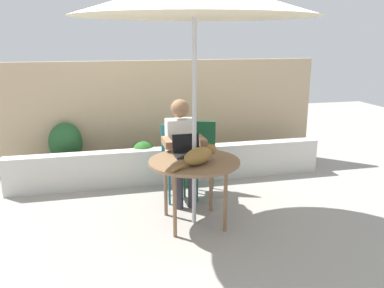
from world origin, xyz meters
name	(u,v)px	position (x,y,z in m)	size (l,w,h in m)	color
ground_plane	(194,223)	(0.00, 0.00, 0.00)	(14.00, 14.00, 0.00)	gray
fence_back	(162,115)	(0.00, 2.04, 0.81)	(4.82, 0.08, 1.62)	tan
planter_wall_low	(171,165)	(0.00, 1.33, 0.24)	(4.34, 0.20, 0.49)	beige
patio_table	(194,166)	(0.00, 0.00, 0.65)	(0.96, 0.96, 0.71)	brown
chair_occupied	(179,155)	(0.00, 0.80, 0.54)	(0.40, 0.40, 0.91)	#1E606B
chair_empty	(199,151)	(0.29, 0.91, 0.54)	(0.50, 0.50, 0.91)	#194C2D
person_seated	(181,145)	(0.00, 0.64, 0.71)	(0.48, 0.48, 1.25)	white
laptop	(187,149)	(-0.03, 0.23, 0.77)	(0.31, 0.26, 0.21)	black
cat	(200,156)	(0.03, -0.12, 0.79)	(0.55, 0.42, 0.17)	olive
potted_plant_near_fence	(143,159)	(-0.37, 1.48, 0.30)	(0.34, 0.34, 0.56)	#33383D
potted_plant_by_chair	(66,146)	(-1.41, 1.89, 0.45)	(0.47, 0.47, 0.79)	#33383D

